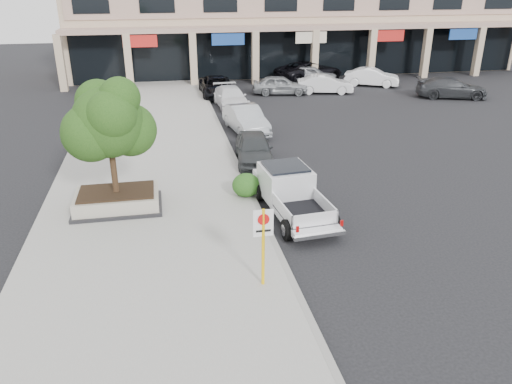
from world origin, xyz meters
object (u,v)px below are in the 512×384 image
(curb_car_b, at_px, (246,119))
(lot_car_f, at_px, (372,77))
(pickup_truck, at_px, (294,195))
(curb_car_d, at_px, (217,86))
(lot_car_c, at_px, (452,88))
(curb_car_c, at_px, (231,98))
(curb_car_a, at_px, (254,149))
(lot_car_b, at_px, (325,84))
(lot_car_d, at_px, (309,71))
(planter, at_px, (117,200))
(no_parking_sign, at_px, (263,237))
(lot_car_e, at_px, (311,75))
(planter_tree, at_px, (112,121))
(lot_car_a, at_px, (280,85))

(curb_car_b, xyz_separation_m, lot_car_f, (12.23, 11.03, -0.03))
(lot_car_f, bearing_deg, pickup_truck, 177.50)
(curb_car_d, height_order, lot_car_c, lot_car_c)
(lot_car_f, bearing_deg, curb_car_c, 139.66)
(curb_car_d, bearing_deg, curb_car_a, -90.17)
(lot_car_b, distance_m, lot_car_d, 4.98)
(planter, height_order, no_parking_sign, no_parking_sign)
(curb_car_c, relative_size, lot_car_e, 1.07)
(curb_car_d, bearing_deg, lot_car_e, 21.23)
(planter_tree, bearing_deg, lot_car_a, 60.31)
(curb_car_b, xyz_separation_m, curb_car_c, (0.03, 5.91, -0.07))
(lot_car_a, xyz_separation_m, lot_car_d, (3.64, 4.71, 0.12))
(pickup_truck, bearing_deg, curb_car_d, 85.80)
(lot_car_f, bearing_deg, lot_car_d, 82.18)
(planter, height_order, curb_car_a, curb_car_a)
(curb_car_d, relative_size, lot_car_b, 1.21)
(pickup_truck, height_order, lot_car_d, lot_car_d)
(planter, height_order, lot_car_e, lot_car_e)
(planter_tree, xyz_separation_m, lot_car_c, (22.52, 15.09, -2.69))
(lot_car_d, distance_m, lot_car_e, 1.22)
(planter, distance_m, curb_car_b, 11.44)
(no_parking_sign, bearing_deg, lot_car_d, 71.04)
(curb_car_a, distance_m, curb_car_b, 5.14)
(planter_tree, bearing_deg, lot_car_d, 58.57)
(curb_car_a, height_order, lot_car_a, lot_car_a)
(curb_car_d, xyz_separation_m, lot_car_b, (8.11, -0.62, -0.02))
(lot_car_e, bearing_deg, lot_car_d, 9.63)
(lot_car_e, bearing_deg, curb_car_d, 130.90)
(lot_car_d, bearing_deg, curb_car_b, 130.29)
(curb_car_b, distance_m, curb_car_d, 9.70)
(curb_car_d, relative_size, lot_car_d, 0.85)
(no_parking_sign, xyz_separation_m, lot_car_e, (9.89, 28.21, -0.90))
(lot_car_c, xyz_separation_m, lot_car_e, (-8.49, 7.02, 0.02))
(curb_car_c, relative_size, lot_car_f, 1.08)
(planter_tree, xyz_separation_m, pickup_truck, (6.19, -1.69, -2.60))
(lot_car_c, bearing_deg, lot_car_d, 62.63)
(pickup_truck, distance_m, lot_car_c, 23.42)
(curb_car_b, bearing_deg, curb_car_d, 84.88)
(planter_tree, height_order, lot_car_c, planter_tree)
(curb_car_d, bearing_deg, lot_car_b, -4.33)
(pickup_truck, relative_size, lot_car_e, 1.19)
(lot_car_f, bearing_deg, lot_car_b, 140.09)
(planter, xyz_separation_m, pickup_truck, (6.32, -1.54, 0.33))
(curb_car_d, distance_m, lot_car_a, 4.73)
(planter, distance_m, planter_tree, 2.95)
(no_parking_sign, relative_size, pickup_truck, 0.45)
(pickup_truck, bearing_deg, curb_car_a, 88.38)
(planter, bearing_deg, curb_car_a, 35.78)
(curb_car_c, height_order, lot_car_c, lot_car_c)
(planter, bearing_deg, curb_car_d, 72.50)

